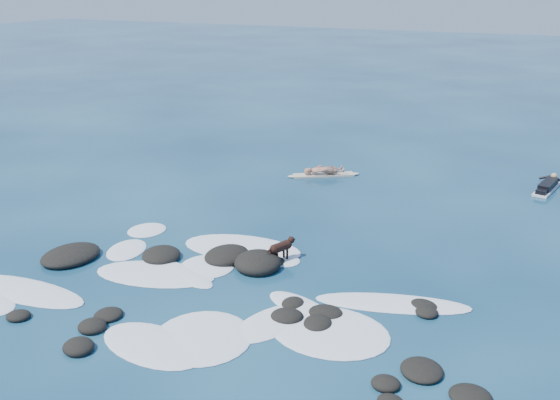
% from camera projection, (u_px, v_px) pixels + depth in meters
% --- Properties ---
extents(ground, '(160.00, 160.00, 0.00)m').
position_uv_depth(ground, '(272.00, 286.00, 16.69)').
color(ground, '#0A2642').
rests_on(ground, ground).
extents(reef_rocks, '(14.21, 7.39, 0.58)m').
position_uv_depth(reef_rocks, '(224.00, 291.00, 16.24)').
color(reef_rocks, black).
rests_on(reef_rocks, ground).
extents(breaking_foam, '(13.01, 7.63, 0.12)m').
position_uv_depth(breaking_foam, '(208.00, 292.00, 16.38)').
color(breaking_foam, white).
rests_on(breaking_foam, ground).
extents(standing_surfer_rig, '(2.71, 1.81, 1.72)m').
position_uv_depth(standing_surfer_rig, '(324.00, 160.00, 25.52)').
color(standing_surfer_rig, beige).
rests_on(standing_surfer_rig, ground).
extents(paddling_surfer_rig, '(1.29, 2.63, 0.46)m').
position_uv_depth(paddling_surfer_rig, '(548.00, 186.00, 24.11)').
color(paddling_surfer_rig, white).
rests_on(paddling_surfer_rig, ground).
extents(dog, '(0.59, 1.05, 0.71)m').
position_uv_depth(dog, '(282.00, 247.00, 17.97)').
color(dog, black).
rests_on(dog, ground).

